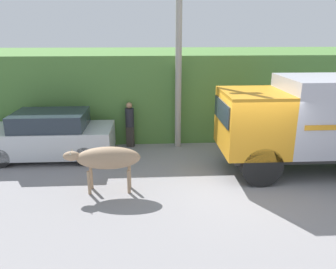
{
  "coord_description": "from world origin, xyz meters",
  "views": [
    {
      "loc": [
        -2.89,
        -8.57,
        4.3
      ],
      "look_at": [
        -2.36,
        0.33,
        1.47
      ],
      "focal_mm": 35.0,
      "sensor_mm": 36.0,
      "label": 1
    }
  ],
  "objects": [
    {
      "name": "brown_cow",
      "position": [
        -4.07,
        -0.18,
        0.97
      ],
      "size": [
        2.09,
        0.62,
        1.3
      ],
      "rotation": [
        0.0,
        0.0,
        -0.25
      ],
      "color": "#9E7F60",
      "rests_on": "ground_plane"
    },
    {
      "name": "utility_pole",
      "position": [
        -1.8,
        3.4,
        3.33
      ],
      "size": [
        0.9,
        0.23,
        6.44
      ],
      "color": "#9E998E",
      "rests_on": "ground_plane"
    },
    {
      "name": "parked_suv",
      "position": [
        -6.38,
        2.53,
        0.8
      ],
      "size": [
        4.41,
        1.89,
        1.65
      ],
      "rotation": [
        0.0,
        0.0,
        -0.04
      ],
      "color": "silver",
      "rests_on": "ground_plane"
    },
    {
      "name": "pedestrian_on_hill",
      "position": [
        -3.63,
        3.49,
        0.97
      ],
      "size": [
        0.42,
        0.42,
        1.75
      ],
      "rotation": [
        0.0,
        0.0,
        2.75
      ],
      "color": "#38332D",
      "rests_on": "ground_plane"
    },
    {
      "name": "hillside_embankment",
      "position": [
        0.0,
        6.97,
        1.71
      ],
      "size": [
        32.0,
        6.44,
        3.42
      ],
      "color": "#4C7A38",
      "rests_on": "ground_plane"
    },
    {
      "name": "ground_plane",
      "position": [
        0.0,
        0.0,
        0.0
      ],
      "size": [
        60.0,
        60.0,
        0.0
      ],
      "primitive_type": "plane",
      "color": "gray"
    },
    {
      "name": "cargo_truck",
      "position": [
        2.44,
        0.81,
        1.71
      ],
      "size": [
        6.13,
        2.23,
        2.99
      ],
      "rotation": [
        0.0,
        0.0,
        -0.02
      ],
      "color": "#2D2D2D",
      "rests_on": "ground_plane"
    }
  ]
}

